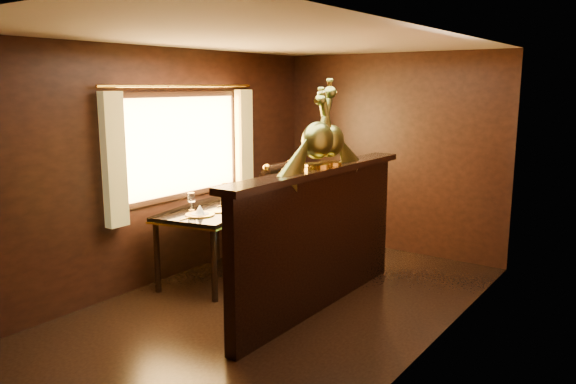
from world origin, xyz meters
name	(u,v)px	position (x,y,z in m)	size (l,w,h in m)	color
ground	(274,309)	(0.00, 0.00, 0.00)	(5.00, 5.00, 0.00)	black
room_shell	(267,143)	(-0.09, 0.02, 1.58)	(3.04, 5.04, 2.52)	black
partition	(320,235)	(0.32, 0.30, 0.71)	(0.26, 2.70, 1.36)	black
dining_table	(215,215)	(-1.06, 0.34, 0.72)	(1.08, 1.48, 0.99)	black
chair_left	(284,232)	(-0.02, 0.20, 0.71)	(0.61, 0.63, 1.37)	black
chair_right	(273,225)	(-0.28, 0.36, 0.71)	(0.49, 0.55, 1.37)	black
peacock_left	(318,124)	(0.33, 0.24, 1.76)	(0.25, 0.68, 0.81)	#194C2B
peacock_right	(331,127)	(0.33, 0.46, 1.72)	(0.23, 0.61, 0.73)	#194C2B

